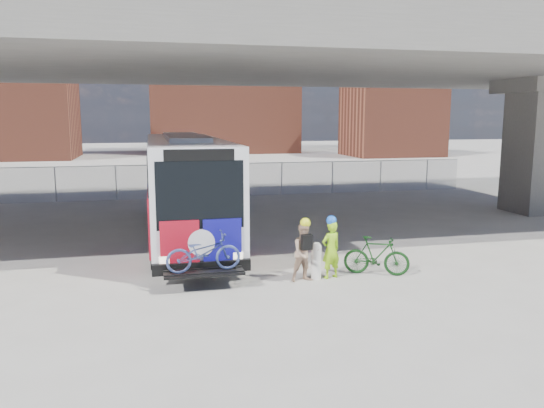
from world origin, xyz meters
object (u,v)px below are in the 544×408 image
object	(u,v)px
cyclist_tan	(305,252)
bike_parked	(377,256)
bus	(185,178)
cyclist_hivis	(331,248)
bollard	(316,259)

from	to	relation	value
cyclist_tan	bike_parked	world-z (taller)	cyclist_tan
bus	cyclist_tan	xyz separation A→B (m)	(2.68, -6.45, -1.30)
cyclist_tan	cyclist_hivis	bearing A→B (deg)	2.28
bus	bollard	world-z (taller)	bus
bus	bollard	xyz separation A→B (m)	(3.03, -6.31, -1.56)
bollard	bike_parked	world-z (taller)	bike_parked
cyclist_tan	bollard	bearing A→B (deg)	13.27
cyclist_tan	bike_parked	distance (m)	2.11
bollard	cyclist_tan	world-z (taller)	cyclist_tan
cyclist_hivis	bus	bearing A→B (deg)	-79.61
bus	cyclist_tan	bearing A→B (deg)	-67.47
bike_parked	cyclist_hivis	bearing A→B (deg)	115.69
cyclist_tan	bike_parked	size ratio (longest dim) A/B	0.96
cyclist_hivis	cyclist_tan	size ratio (longest dim) A/B	1.00
bollard	cyclist_hivis	xyz separation A→B (m)	(0.41, 0.00, 0.28)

